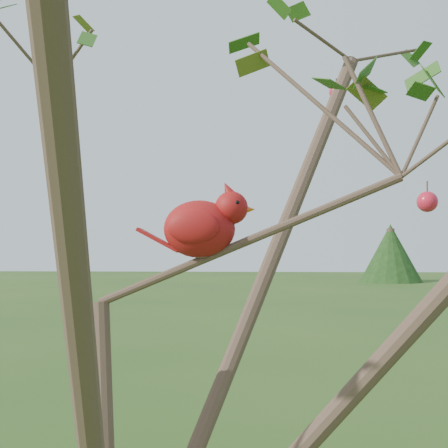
# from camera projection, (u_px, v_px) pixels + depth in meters

# --- Properties ---
(crabapple_tree) EXTENTS (2.35, 2.05, 2.95)m
(crabapple_tree) POSITION_uv_depth(u_px,v_px,m) (125.00, 217.00, 1.15)
(crabapple_tree) COLOR #463326
(crabapple_tree) RESTS_ON ground
(cardinal) EXTENTS (0.24, 0.12, 0.17)m
(cardinal) POSITION_uv_depth(u_px,v_px,m) (203.00, 226.00, 1.25)
(cardinal) COLOR #A51A0E
(cardinal) RESTS_ON ground
(distant_trees) EXTENTS (40.23, 16.30, 2.94)m
(distant_trees) POSITION_uv_depth(u_px,v_px,m) (92.00, 258.00, 24.50)
(distant_trees) COLOR #463326
(distant_trees) RESTS_ON ground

